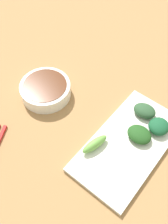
# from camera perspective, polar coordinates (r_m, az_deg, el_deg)

# --- Properties ---
(tabletop) EXTENTS (2.10, 2.10, 0.02)m
(tabletop) POSITION_cam_1_polar(r_m,az_deg,el_deg) (0.69, -0.03, -1.30)
(tabletop) COLOR #A27447
(tabletop) RESTS_ON ground
(sauce_bowl) EXTENTS (0.14, 0.14, 0.04)m
(sauce_bowl) POSITION_cam_1_polar(r_m,az_deg,el_deg) (0.71, -8.48, 4.95)
(sauce_bowl) COLOR white
(sauce_bowl) RESTS_ON tabletop
(serving_plate) EXTENTS (0.16, 0.30, 0.01)m
(serving_plate) POSITION_cam_1_polar(r_m,az_deg,el_deg) (0.63, 9.57, -7.27)
(serving_plate) COLOR silver
(serving_plate) RESTS_ON tabletop
(broccoli_leafy_0) EXTENTS (0.05, 0.05, 0.03)m
(broccoli_leafy_0) POSITION_cam_1_polar(r_m,az_deg,el_deg) (0.66, 16.18, -3.07)
(broccoli_leafy_0) COLOR #195331
(broccoli_leafy_0) RESTS_ON serving_plate
(broccoli_stalk_1) EXTENTS (0.04, 0.07, 0.02)m
(broccoli_stalk_1) POSITION_cam_1_polar(r_m,az_deg,el_deg) (0.61, 2.39, -7.08)
(broccoli_stalk_1) COLOR #6DAD48
(broccoli_stalk_1) RESTS_ON serving_plate
(broccoli_leafy_2) EXTENTS (0.06, 0.05, 0.03)m
(broccoli_leafy_2) POSITION_cam_1_polar(r_m,az_deg,el_deg) (0.67, 13.22, 0.27)
(broccoli_leafy_2) COLOR #2C4F30
(broccoli_leafy_2) RESTS_ON serving_plate
(broccoli_leafy_3) EXTENTS (0.06, 0.05, 0.02)m
(broccoli_leafy_3) POSITION_cam_1_polar(r_m,az_deg,el_deg) (0.63, 12.11, -4.87)
(broccoli_leafy_3) COLOR #214E1D
(broccoli_leafy_3) RESTS_ON serving_plate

